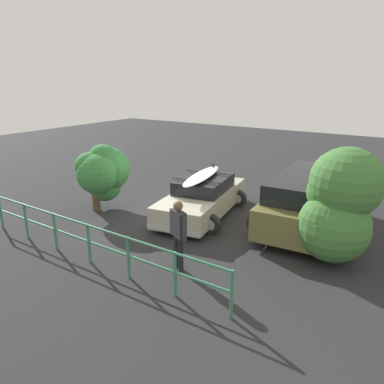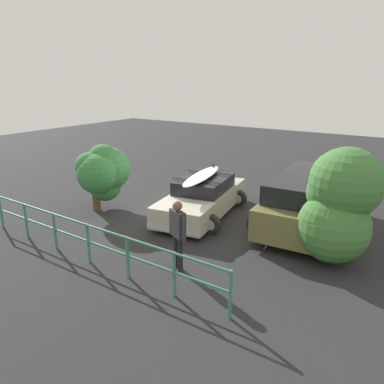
% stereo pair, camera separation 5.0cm
% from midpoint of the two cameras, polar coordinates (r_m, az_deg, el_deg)
% --- Properties ---
extents(ground_plane, '(44.00, 44.00, 0.02)m').
position_cam_midpoint_polar(ground_plane, '(12.73, -2.30, -3.25)').
color(ground_plane, '#28282B').
rests_on(ground_plane, ground).
extents(sedan_car, '(2.71, 4.55, 1.53)m').
position_cam_midpoint_polar(sedan_car, '(12.40, 1.47, -0.80)').
color(sedan_car, '#B7B29E').
rests_on(sedan_car, ground).
extents(suv_car, '(2.85, 4.94, 1.66)m').
position_cam_midpoint_polar(suv_car, '(11.78, 17.22, -1.19)').
color(suv_car, brown).
rests_on(suv_car, ground).
extents(person_bystander, '(0.60, 0.40, 1.71)m').
position_cam_midpoint_polar(person_bystander, '(8.77, -2.26, -5.64)').
color(person_bystander, black).
rests_on(person_bystander, ground).
extents(railing_fence, '(8.02, 0.24, 1.03)m').
position_cam_midpoint_polar(railing_fence, '(9.54, -15.67, -6.70)').
color(railing_fence, '#387F5B').
rests_on(railing_fence, ground).
extents(bush_near_left, '(1.56, 2.07, 2.29)m').
position_cam_midpoint_polar(bush_near_left, '(12.99, -13.69, 3.09)').
color(bush_near_left, brown).
rests_on(bush_near_left, ground).
extents(bush_near_right, '(1.88, 2.03, 2.88)m').
position_cam_midpoint_polar(bush_near_right, '(9.68, 21.13, -1.58)').
color(bush_near_right, brown).
rests_on(bush_near_right, ground).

